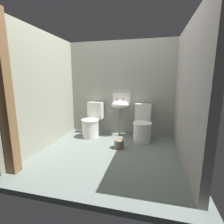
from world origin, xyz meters
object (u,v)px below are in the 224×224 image
sink (120,104)px  toilet_left (92,123)px  wooden_door_post (6,96)px  bucket (119,144)px  toilet_right (142,126)px

sink → toilet_left: bearing=-163.6°
wooden_door_post → toilet_left: size_ratio=2.82×
bucket → toilet_right: bearing=54.0°
toilet_left → bucket: toilet_left is taller
toilet_left → bucket: 0.98m
toilet_right → sink: 0.71m
wooden_door_post → bucket: 2.04m
toilet_right → bucket: size_ratio=3.75×
bucket → toilet_left: bearing=143.7°
bucket → sink: bearing=99.7°
wooden_door_post → toilet_right: wooden_door_post is taller
wooden_door_post → toilet_left: bearing=72.4°
wooden_door_post → toilet_left: wooden_door_post is taller
toilet_right → bucket: 0.73m
toilet_right → sink: (-0.54, 0.19, 0.43)m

